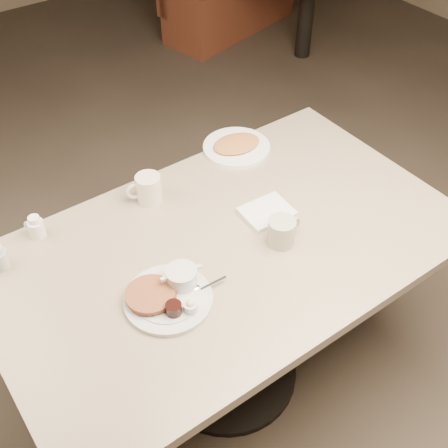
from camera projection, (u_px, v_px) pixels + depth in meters
room at (229, 52)px, 1.35m from camera, size 7.04×8.04×2.84m
diner_table at (227, 279)px, 1.91m from camera, size 1.50×0.90×0.75m
main_plate at (168, 293)px, 1.62m from camera, size 0.33×0.30×0.07m
coffee_mug_near at (282, 231)px, 1.77m from camera, size 0.13×0.09×0.09m
napkin at (267, 212)px, 1.89m from camera, size 0.17×0.14×0.02m
coffee_mug_far at (148, 189)px, 1.91m from camera, size 0.13×0.11×0.10m
creamer_right at (36, 227)px, 1.80m from camera, size 0.07×0.07×0.08m
hash_plate at (236, 146)px, 2.15m from camera, size 0.28×0.28×0.04m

